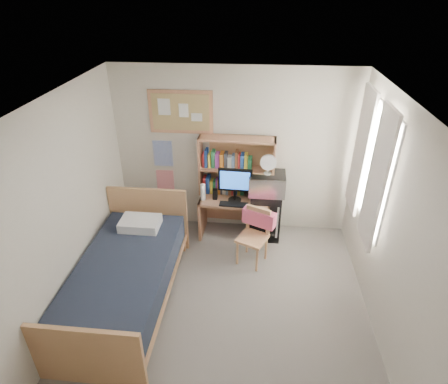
# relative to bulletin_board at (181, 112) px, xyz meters

# --- Properties ---
(floor) EXTENTS (3.60, 4.20, 0.02)m
(floor) POSITION_rel_bulletin_board_xyz_m (0.78, -2.08, -1.93)
(floor) COLOR gray
(floor) RESTS_ON ground
(ceiling) EXTENTS (3.60, 4.20, 0.02)m
(ceiling) POSITION_rel_bulletin_board_xyz_m (0.78, -2.08, 0.68)
(ceiling) COLOR white
(ceiling) RESTS_ON wall_back
(wall_back) EXTENTS (3.60, 0.04, 2.60)m
(wall_back) POSITION_rel_bulletin_board_xyz_m (0.78, 0.02, -0.62)
(wall_back) COLOR beige
(wall_back) RESTS_ON floor
(wall_left) EXTENTS (0.04, 4.20, 2.60)m
(wall_left) POSITION_rel_bulletin_board_xyz_m (-1.02, -2.08, -0.62)
(wall_left) COLOR beige
(wall_left) RESTS_ON floor
(wall_right) EXTENTS (0.04, 4.20, 2.60)m
(wall_right) POSITION_rel_bulletin_board_xyz_m (2.58, -2.08, -0.62)
(wall_right) COLOR beige
(wall_right) RESTS_ON floor
(window_unit) EXTENTS (0.10, 1.40, 1.70)m
(window_unit) POSITION_rel_bulletin_board_xyz_m (2.53, -0.88, -0.32)
(window_unit) COLOR white
(window_unit) RESTS_ON wall_right
(curtain_left) EXTENTS (0.04, 0.55, 1.70)m
(curtain_left) POSITION_rel_bulletin_board_xyz_m (2.50, -1.28, -0.32)
(curtain_left) COLOR white
(curtain_left) RESTS_ON wall_right
(curtain_right) EXTENTS (0.04, 0.55, 1.70)m
(curtain_right) POSITION_rel_bulletin_board_xyz_m (2.50, -0.48, -0.32)
(curtain_right) COLOR white
(curtain_right) RESTS_ON wall_right
(bulletin_board) EXTENTS (0.94, 0.03, 0.64)m
(bulletin_board) POSITION_rel_bulletin_board_xyz_m (0.00, 0.00, 0.00)
(bulletin_board) COLOR tan
(bulletin_board) RESTS_ON wall_back
(poster_wave) EXTENTS (0.30, 0.01, 0.42)m
(poster_wave) POSITION_rel_bulletin_board_xyz_m (-0.32, 0.01, -0.67)
(poster_wave) COLOR #2A4AAB
(poster_wave) RESTS_ON wall_back
(poster_japan) EXTENTS (0.28, 0.01, 0.36)m
(poster_japan) POSITION_rel_bulletin_board_xyz_m (-0.32, 0.01, -1.14)
(poster_japan) COLOR red
(poster_japan) RESTS_ON wall_back
(desk) EXTENTS (1.10, 0.59, 0.67)m
(desk) POSITION_rel_bulletin_board_xyz_m (0.83, -0.28, -1.58)
(desk) COLOR tan
(desk) RESTS_ON floor
(desk_chair) EXTENTS (0.55, 0.55, 0.84)m
(desk_chair) POSITION_rel_bulletin_board_xyz_m (1.12, -0.93, -1.50)
(desk_chair) COLOR tan
(desk_chair) RESTS_ON floor
(mini_fridge) EXTENTS (0.48, 0.48, 0.80)m
(mini_fridge) POSITION_rel_bulletin_board_xyz_m (1.30, -0.24, -1.52)
(mini_fridge) COLOR black
(mini_fridge) RESTS_ON floor
(bed) EXTENTS (1.15, 2.25, 0.61)m
(bed) POSITION_rel_bulletin_board_xyz_m (-0.44, -1.83, -1.61)
(bed) COLOR black
(bed) RESTS_ON floor
(hutch) EXTENTS (1.15, 0.35, 0.93)m
(hutch) POSITION_rel_bulletin_board_xyz_m (0.83, -0.13, -0.78)
(hutch) COLOR tan
(hutch) RESTS_ON desk
(monitor) EXTENTS (0.50, 0.06, 0.54)m
(monitor) POSITION_rel_bulletin_board_xyz_m (0.82, -0.34, -0.98)
(monitor) COLOR black
(monitor) RESTS_ON desk
(keyboard) EXTENTS (0.43, 0.16, 0.02)m
(keyboard) POSITION_rel_bulletin_board_xyz_m (0.82, -0.48, -1.24)
(keyboard) COLOR black
(keyboard) RESTS_ON desk
(speaker_left) EXTENTS (0.07, 0.07, 0.17)m
(speaker_left) POSITION_rel_bulletin_board_xyz_m (0.52, -0.33, -1.16)
(speaker_left) COLOR black
(speaker_left) RESTS_ON desk
(speaker_right) EXTENTS (0.07, 0.07, 0.17)m
(speaker_right) POSITION_rel_bulletin_board_xyz_m (1.12, -0.36, -1.16)
(speaker_right) COLOR black
(speaker_right) RESTS_ON desk
(water_bottle) EXTENTS (0.08, 0.08, 0.26)m
(water_bottle) POSITION_rel_bulletin_board_xyz_m (0.34, -0.36, -1.12)
(water_bottle) COLOR white
(water_bottle) RESTS_ON desk
(hoodie) EXTENTS (0.50, 0.33, 0.23)m
(hoodie) POSITION_rel_bulletin_board_xyz_m (1.20, -0.75, -1.27)
(hoodie) COLOR #E65778
(hoodie) RESTS_ON desk_chair
(microwave) EXTENTS (0.54, 0.41, 0.31)m
(microwave) POSITION_rel_bulletin_board_xyz_m (1.30, -0.26, -0.97)
(microwave) COLOR #B6B6BB
(microwave) RESTS_ON mini_fridge
(desk_fan) EXTENTS (0.24, 0.24, 0.29)m
(desk_fan) POSITION_rel_bulletin_board_xyz_m (1.30, -0.26, -0.67)
(desk_fan) COLOR white
(desk_fan) RESTS_ON microwave
(pillow) EXTENTS (0.54, 0.38, 0.13)m
(pillow) POSITION_rel_bulletin_board_xyz_m (-0.43, -1.08, -1.24)
(pillow) COLOR white
(pillow) RESTS_ON bed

